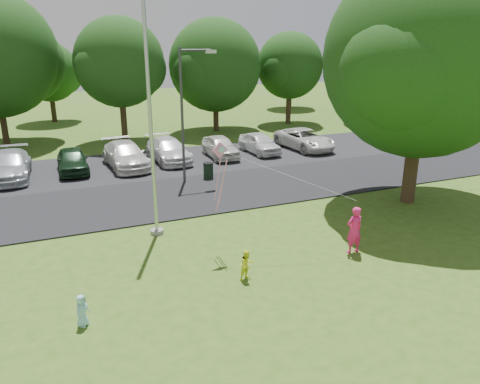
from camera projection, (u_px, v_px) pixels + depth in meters
name	position (u px, v px, depth m)	size (l,w,h in m)	color
ground	(301.00, 273.00, 15.07)	(120.00, 120.00, 0.00)	#345717
park_road	(208.00, 192.00, 22.93)	(60.00, 6.00, 0.06)	black
parking_strip	(173.00, 162.00, 28.61)	(42.00, 7.00, 0.06)	black
flagpole	(151.00, 127.00, 16.84)	(0.50, 0.50, 10.00)	#B7BABF
street_lamp	(187.00, 103.00, 23.40)	(1.92, 0.25, 6.83)	#3F3F44
trash_can	(208.00, 171.00, 25.05)	(0.56, 0.56, 0.89)	black
big_tree	(423.00, 63.00, 19.66)	(9.16, 8.47, 10.65)	#332316
tree_row	(159.00, 59.00, 35.06)	(64.35, 11.94, 10.88)	#332316
horizon_trees	(161.00, 70.00, 44.85)	(77.46, 7.20, 7.02)	#332316
parked_cars	(171.00, 151.00, 28.20)	(20.55, 5.35, 1.43)	#B2B7BF
woman	(354.00, 230.00, 16.27)	(0.62, 0.41, 1.71)	#F62072
child_yellow	(247.00, 265.00, 14.53)	(0.48, 0.38, 0.99)	#F4FF28
child_blue	(82.00, 311.00, 12.18)	(0.44, 0.28, 0.89)	#93D7E2
kite	(223.00, 164.00, 15.60)	(4.53, 2.15, 2.51)	pink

